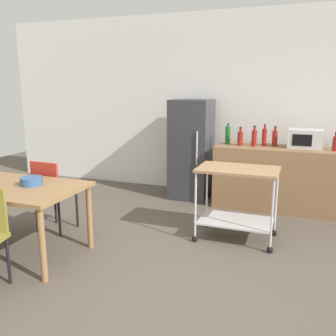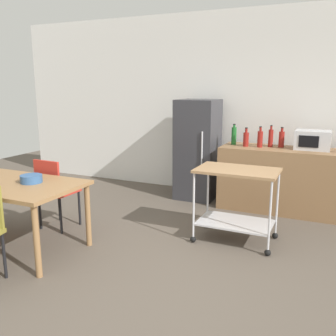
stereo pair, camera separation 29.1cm
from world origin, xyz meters
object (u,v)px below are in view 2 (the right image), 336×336
kitchen_cart (236,193)px  bottle_wine (282,139)px  fruit_bowl (31,179)px  bottle_hot_sauce (260,139)px  chair_red (55,189)px  microwave (313,140)px  dining_table (12,190)px  bottle_sesame_oil (271,138)px  bottle_olive_oil (234,135)px  bottle_vinegar (246,139)px  refrigerator (198,150)px

kitchen_cart → bottle_wine: size_ratio=3.19×
bottle_wine → fruit_bowl: bearing=-131.0°
kitchen_cart → bottle_hot_sauce: bottle_hot_sauce is taller
chair_red → microwave: microwave is taller
dining_table → microwave: size_ratio=3.26×
kitchen_cart → bottle_wine: (0.27, 1.43, 0.45)m
bottle_sesame_oil → dining_table: bearing=-131.2°
bottle_olive_oil → bottle_hot_sauce: size_ratio=1.03×
chair_red → bottle_vinegar: (1.92, 1.85, 0.49)m
bottle_vinegar → fruit_bowl: size_ratio=1.19×
chair_red → microwave: 3.47m
bottle_vinegar → bottle_wine: bottle_wine is taller
bottle_olive_oil → microwave: bearing=0.7°
refrigerator → bottle_olive_oil: size_ratio=5.09×
fruit_bowl → refrigerator: bearing=69.4°
bottle_wine → fruit_bowl: bottle_wine is taller
microwave → bottle_olive_oil: bearing=-179.3°
bottle_olive_oil → microwave: size_ratio=0.66×
bottle_vinegar → bottle_olive_oil: bearing=153.2°
kitchen_cart → microwave: (0.68, 1.41, 0.46)m
microwave → fruit_bowl: 3.65m
kitchen_cart → bottle_olive_oil: 1.53m
bottle_vinegar → fruit_bowl: 2.97m
bottle_sesame_oil → bottle_wine: (0.14, 0.04, -0.01)m
microwave → chair_red: bearing=-145.0°
bottle_hot_sauce → bottle_sesame_oil: size_ratio=0.96×
microwave → refrigerator: bearing=179.2°
dining_table → bottle_sesame_oil: bearing=48.8°
dining_table → bottle_sesame_oil: (2.27, 2.59, 0.36)m
refrigerator → bottle_hot_sauce: 1.02m
kitchen_cart → microwave: bearing=64.2°
bottle_olive_oil → bottle_hot_sauce: (0.40, -0.09, -0.01)m
bottle_vinegar → kitchen_cart: bearing=-80.9°
bottle_vinegar → fruit_bowl: bottle_vinegar is taller
dining_table → chair_red: bearing=88.5°
bottle_wine → microwave: size_ratio=0.62×
kitchen_cart → bottle_olive_oil: size_ratio=2.99×
kitchen_cart → bottle_wine: 1.52m
kitchen_cart → fruit_bowl: kitchen_cart is taller
bottle_olive_oil → bottle_hot_sauce: bearing=-13.2°
bottle_wine → dining_table: bearing=-132.6°
refrigerator → bottle_sesame_oil: size_ratio=5.01×
bottle_hot_sauce → bottle_wine: size_ratio=1.03×
bottle_hot_sauce → bottle_wine: bottle_hot_sauce is taller
bottle_sesame_oil → chair_red: bearing=-139.1°
bottle_sesame_oil → fruit_bowl: bearing=-129.6°
dining_table → refrigerator: bearing=66.3°
bottle_vinegar → bottle_sesame_oil: bearing=16.7°
kitchen_cart → bottle_olive_oil: (-0.41, 1.40, 0.46)m
refrigerator → microwave: bearing=-0.8°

